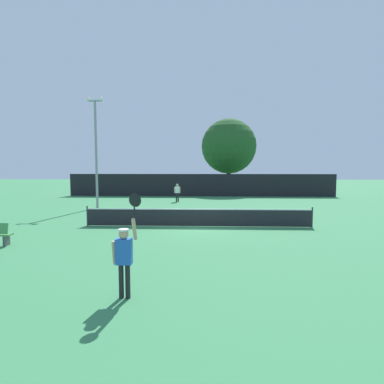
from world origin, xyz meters
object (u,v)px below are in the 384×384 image
(player_serving, at_px, (125,252))
(tennis_ball, at_px, (161,220))
(light_pole, at_px, (96,146))
(parked_car_near, at_px, (219,184))
(large_tree, at_px, (229,146))
(player_receiving, at_px, (177,191))

(player_serving, relative_size, tennis_ball, 37.53)
(light_pole, distance_m, parked_car_near, 21.56)
(large_tree, bearing_deg, player_receiving, -116.64)
(player_serving, height_order, player_receiving, player_serving)
(tennis_ball, bearing_deg, player_serving, -86.80)
(light_pole, bearing_deg, parked_car_near, 61.18)
(player_receiving, xyz_separation_m, light_pole, (-5.81, -4.41, 3.78))
(player_serving, distance_m, light_pole, 17.85)
(player_serving, height_order, light_pole, light_pole)
(light_pole, height_order, parked_car_near, light_pole)
(player_receiving, height_order, large_tree, large_tree)
(parked_car_near, bearing_deg, tennis_ball, -96.16)
(light_pole, bearing_deg, player_serving, -68.84)
(player_serving, bearing_deg, player_receiving, 91.39)
(player_receiving, height_order, tennis_ball, player_receiving)
(tennis_ball, xyz_separation_m, large_tree, (5.57, 20.88, 5.62))
(player_serving, bearing_deg, large_tree, 81.07)
(player_serving, relative_size, large_tree, 0.28)
(player_receiving, height_order, parked_car_near, parked_car_near)
(player_receiving, distance_m, light_pole, 8.22)
(player_serving, distance_m, player_receiving, 20.72)
(tennis_ball, xyz_separation_m, light_pole, (-5.71, 5.57, 4.72))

